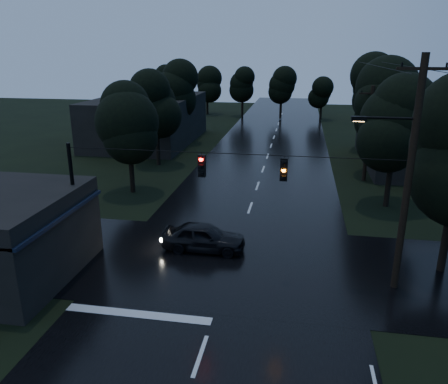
% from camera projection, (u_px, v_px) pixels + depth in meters
% --- Properties ---
extents(main_road, '(12.00, 120.00, 0.02)m').
position_uv_depth(main_road, '(263.00, 169.00, 38.49)').
color(main_road, black).
rests_on(main_road, ground).
extents(cross_street, '(60.00, 9.00, 0.02)m').
position_uv_depth(cross_street, '(232.00, 263.00, 21.64)').
color(cross_street, black).
rests_on(cross_street, ground).
extents(building_far_right, '(10.00, 14.00, 4.40)m').
position_uv_depth(building_far_right, '(423.00, 141.00, 39.27)').
color(building_far_right, black).
rests_on(building_far_right, ground).
extents(building_far_left, '(10.00, 16.00, 5.00)m').
position_uv_depth(building_far_left, '(148.00, 120.00, 49.35)').
color(building_far_left, black).
rests_on(building_far_left, ground).
extents(utility_pole_main, '(3.50, 0.30, 10.00)m').
position_uv_depth(utility_pole_main, '(407.00, 173.00, 17.86)').
color(utility_pole_main, black).
rests_on(utility_pole_main, ground).
extents(utility_pole_far, '(2.00, 0.30, 7.50)m').
position_uv_depth(utility_pole_far, '(368.00, 133.00, 34.06)').
color(utility_pole_far, black).
rests_on(utility_pole_far, ground).
extents(anchor_pole_left, '(0.18, 0.18, 6.00)m').
position_uv_depth(anchor_pole_left, '(75.00, 204.00, 20.99)').
color(anchor_pole_left, black).
rests_on(anchor_pole_left, ground).
extents(span_signals, '(15.00, 0.37, 1.12)m').
position_uv_depth(span_signals, '(241.00, 167.00, 18.97)').
color(span_signals, black).
rests_on(span_signals, ground).
extents(tree_left_a, '(3.92, 3.92, 8.26)m').
position_uv_depth(tree_left_a, '(128.00, 121.00, 30.83)').
color(tree_left_a, black).
rests_on(tree_left_a, ground).
extents(tree_left_b, '(4.20, 4.20, 8.85)m').
position_uv_depth(tree_left_b, '(156.00, 103.00, 38.30)').
color(tree_left_b, black).
rests_on(tree_left_b, ground).
extents(tree_left_c, '(4.48, 4.48, 9.44)m').
position_uv_depth(tree_left_c, '(179.00, 89.00, 47.64)').
color(tree_left_c, black).
rests_on(tree_left_c, ground).
extents(tree_right_a, '(4.20, 4.20, 8.85)m').
position_uv_depth(tree_right_a, '(396.00, 123.00, 27.78)').
color(tree_right_a, black).
rests_on(tree_right_a, ground).
extents(tree_right_b, '(4.48, 4.48, 9.44)m').
position_uv_depth(tree_right_b, '(384.00, 103.00, 35.06)').
color(tree_right_b, black).
rests_on(tree_right_b, ground).
extents(tree_right_c, '(4.76, 4.76, 10.03)m').
position_uv_depth(tree_right_c, '(374.00, 88.00, 44.21)').
color(tree_right_c, black).
rests_on(tree_right_c, ground).
extents(car, '(4.35, 1.76, 1.48)m').
position_uv_depth(car, '(204.00, 237.00, 22.85)').
color(car, black).
rests_on(car, ground).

